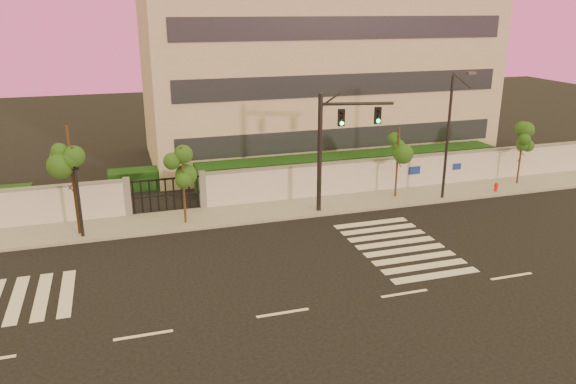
% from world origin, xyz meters
% --- Properties ---
extents(ground, '(120.00, 120.00, 0.00)m').
position_xyz_m(ground, '(0.00, 0.00, 0.00)').
color(ground, black).
rests_on(ground, ground).
extents(sidewalk, '(60.00, 3.00, 0.15)m').
position_xyz_m(sidewalk, '(0.00, 10.50, 0.07)').
color(sidewalk, gray).
rests_on(sidewalk, ground).
extents(perimeter_wall, '(60.00, 0.36, 2.20)m').
position_xyz_m(perimeter_wall, '(0.10, 12.00, 1.07)').
color(perimeter_wall, silver).
rests_on(perimeter_wall, ground).
extents(hedge_row, '(41.00, 4.25, 1.80)m').
position_xyz_m(hedge_row, '(1.17, 14.74, 0.82)').
color(hedge_row, black).
rests_on(hedge_row, ground).
extents(institutional_building, '(24.40, 12.40, 12.25)m').
position_xyz_m(institutional_building, '(9.00, 21.99, 6.16)').
color(institutional_building, '#B7AF9B').
rests_on(institutional_building, ground).
extents(road_markings, '(57.00, 7.62, 0.02)m').
position_xyz_m(road_markings, '(-1.58, 3.76, 0.01)').
color(road_markings, silver).
rests_on(road_markings, ground).
extents(street_tree_c, '(1.60, 1.27, 5.53)m').
position_xyz_m(street_tree_c, '(-7.41, 10.00, 4.07)').
color(street_tree_c, '#382314').
rests_on(street_tree_c, ground).
extents(street_tree_d, '(1.47, 1.17, 4.14)m').
position_xyz_m(street_tree_d, '(-2.23, 9.92, 3.05)').
color(street_tree_d, '#382314').
rests_on(street_tree_d, ground).
extents(street_tree_e, '(1.46, 1.16, 4.24)m').
position_xyz_m(street_tree_e, '(10.08, 10.52, 3.12)').
color(street_tree_e, '#382314').
rests_on(street_tree_e, ground).
extents(street_tree_f, '(1.42, 1.13, 4.03)m').
position_xyz_m(street_tree_f, '(18.67, 10.60, 2.97)').
color(street_tree_f, '#382314').
rests_on(street_tree_f, ground).
extents(traffic_signal_main, '(4.09, 1.04, 6.52)m').
position_xyz_m(traffic_signal_main, '(5.77, 9.60, 4.12)').
color(traffic_signal_main, black).
rests_on(traffic_signal_main, ground).
extents(traffic_signal_secondary, '(0.36, 0.34, 4.58)m').
position_xyz_m(traffic_signal_secondary, '(-7.26, 9.55, 2.91)').
color(traffic_signal_secondary, black).
rests_on(traffic_signal_secondary, ground).
extents(streetlight_east, '(0.45, 1.81, 7.54)m').
position_xyz_m(streetlight_east, '(12.59, 9.35, 4.08)').
color(streetlight_east, black).
rests_on(streetlight_east, ground).
extents(fire_hydrant, '(0.28, 0.26, 0.70)m').
position_xyz_m(fire_hydrant, '(16.31, 9.56, 0.35)').
color(fire_hydrant, red).
rests_on(fire_hydrant, ground).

